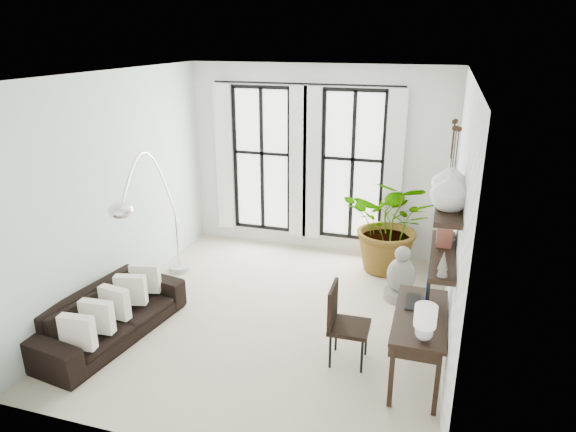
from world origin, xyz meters
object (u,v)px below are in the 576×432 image
at_px(plant, 392,224).
at_px(desk, 420,321).
at_px(desk_chair, 342,319).
at_px(arc_lamp, 149,185).
at_px(sofa, 110,315).
at_px(buddha, 401,277).

distance_m(plant, desk, 2.80).
height_order(plant, desk, plant).
bearing_deg(desk_chair, arc_lamp, 165.61).
bearing_deg(sofa, desk_chair, -74.58).
xyz_separation_m(arc_lamp, buddha, (3.31, 1.05, -1.39)).
relative_size(sofa, desk_chair, 2.18).
distance_m(sofa, desk, 3.78).
relative_size(arc_lamp, buddha, 2.72).
relative_size(sofa, plant, 1.31).
bearing_deg(buddha, arc_lamp, -162.37).
relative_size(plant, desk, 1.22).
xyz_separation_m(sofa, buddha, (3.41, 2.06, 0.04)).
relative_size(sofa, buddha, 2.54).
bearing_deg(buddha, desk_chair, -107.22).
relative_size(desk_chair, arc_lamp, 0.43).
bearing_deg(desk, sofa, -176.06).
height_order(plant, buddha, plant).
bearing_deg(desk, desk_chair, 173.71).
height_order(sofa, desk, desk).
height_order(plant, arc_lamp, arc_lamp).
relative_size(desk, buddha, 1.60).
height_order(desk_chair, arc_lamp, arc_lamp).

